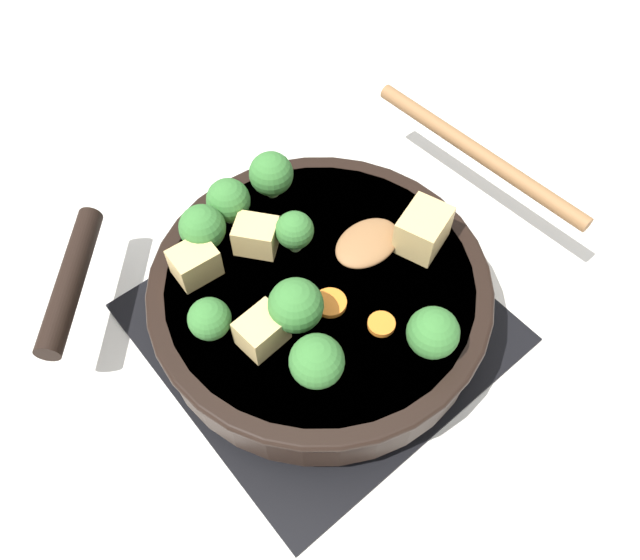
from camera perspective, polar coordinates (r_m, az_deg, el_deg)
ground_plane at (r=0.63m, az=0.00°, el=-4.01°), size 2.40×2.40×0.00m
front_burner_grate at (r=0.62m, az=0.00°, el=-3.46°), size 0.31×0.31×0.03m
skillet_pan at (r=0.58m, az=-0.22°, el=-1.25°), size 0.39×0.38×0.05m
wooden_spoon at (r=0.63m, az=10.49°, el=8.43°), size 0.22×0.26×0.02m
tofu_cube_center_large at (r=0.57m, az=-5.86°, el=4.04°), size 0.05×0.05×0.03m
tofu_cube_near_handle at (r=0.58m, az=9.40°, el=4.56°), size 0.06×0.05×0.04m
tofu_cube_east_chunk at (r=0.52m, az=-5.34°, el=-4.66°), size 0.04×0.03×0.03m
tofu_cube_west_chunk at (r=0.56m, az=-11.37°, el=1.57°), size 0.04×0.03×0.03m
broccoli_floret_near_spoon at (r=0.49m, az=-0.30°, el=-7.46°), size 0.04×0.04×0.05m
broccoli_floret_center_top at (r=0.59m, az=-8.38°, el=7.20°), size 0.04×0.04×0.05m
broccoli_floret_east_rim at (r=0.61m, az=-4.49°, el=9.63°), size 0.04×0.04×0.05m
broccoli_floret_west_rim at (r=0.57m, az=-10.70°, el=4.70°), size 0.04×0.04×0.05m
broccoli_floret_north_edge at (r=0.52m, az=-10.06°, el=-3.57°), size 0.04×0.04×0.04m
broccoli_floret_south_cluster at (r=0.51m, az=10.28°, el=-4.80°), size 0.04×0.04×0.05m
broccoli_floret_mid_floret at (r=0.51m, az=-2.23°, el=-2.36°), size 0.05×0.05×0.05m
broccoli_floret_small_inner at (r=0.56m, az=-2.34°, el=4.53°), size 0.04×0.04×0.04m
carrot_slice_orange_thin at (r=0.54m, az=0.94°, el=-2.10°), size 0.03×0.03×0.01m
carrot_slice_near_center at (r=0.54m, az=5.63°, el=-4.03°), size 0.02×0.02×0.01m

